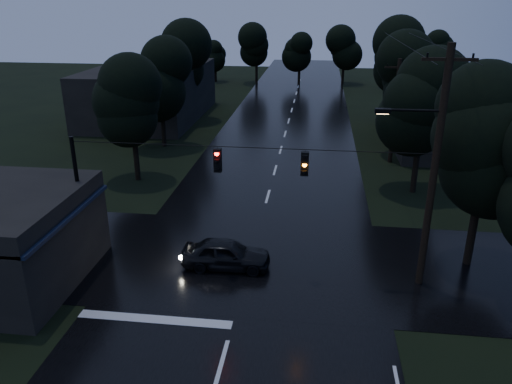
# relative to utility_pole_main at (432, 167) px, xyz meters

# --- Properties ---
(main_road) EXTENTS (12.00, 120.00, 0.02)m
(main_road) POSITION_rel_utility_pole_main_xyz_m (-7.41, 19.00, -5.26)
(main_road) COLOR black
(main_road) RESTS_ON ground
(cross_street) EXTENTS (60.00, 9.00, 0.02)m
(cross_street) POSITION_rel_utility_pole_main_xyz_m (-7.41, 1.00, -5.26)
(cross_street) COLOR black
(cross_street) RESTS_ON ground
(building_far_right) EXTENTS (10.00, 14.00, 4.40)m
(building_far_right) POSITION_rel_utility_pole_main_xyz_m (6.59, 23.00, -3.06)
(building_far_right) COLOR black
(building_far_right) RESTS_ON ground
(building_far_left) EXTENTS (10.00, 16.00, 5.00)m
(building_far_left) POSITION_rel_utility_pole_main_xyz_m (-21.41, 29.00, -2.76)
(building_far_left) COLOR black
(building_far_left) RESTS_ON ground
(utility_pole_main) EXTENTS (3.50, 0.30, 10.00)m
(utility_pole_main) POSITION_rel_utility_pole_main_xyz_m (0.00, 0.00, 0.00)
(utility_pole_main) COLOR black
(utility_pole_main) RESTS_ON ground
(utility_pole_far) EXTENTS (2.00, 0.30, 7.50)m
(utility_pole_far) POSITION_rel_utility_pole_main_xyz_m (0.89, 17.00, -1.38)
(utility_pole_far) COLOR black
(utility_pole_far) RESTS_ON ground
(anchor_pole_left) EXTENTS (0.18, 0.18, 6.00)m
(anchor_pole_left) POSITION_rel_utility_pole_main_xyz_m (-14.91, 0.00, -2.26)
(anchor_pole_left) COLOR black
(anchor_pole_left) RESTS_ON ground
(span_signals) EXTENTS (15.00, 0.37, 1.12)m
(span_signals) POSITION_rel_utility_pole_main_xyz_m (-6.85, -0.01, -0.01)
(span_signals) COLOR black
(span_signals) RESTS_ON ground
(tree_corner_near) EXTENTS (4.48, 4.48, 9.44)m
(tree_corner_near) POSITION_rel_utility_pole_main_xyz_m (2.59, 2.00, 0.74)
(tree_corner_near) COLOR black
(tree_corner_near) RESTS_ON ground
(tree_left_a) EXTENTS (3.92, 3.92, 8.26)m
(tree_left_a) POSITION_rel_utility_pole_main_xyz_m (-16.41, 11.00, -0.02)
(tree_left_a) COLOR black
(tree_left_a) RESTS_ON ground
(tree_left_b) EXTENTS (4.20, 4.20, 8.85)m
(tree_left_b) POSITION_rel_utility_pole_main_xyz_m (-17.01, 19.00, 0.36)
(tree_left_b) COLOR black
(tree_left_b) RESTS_ON ground
(tree_left_c) EXTENTS (4.48, 4.48, 9.44)m
(tree_left_c) POSITION_rel_utility_pole_main_xyz_m (-17.61, 29.00, 0.74)
(tree_left_c) COLOR black
(tree_left_c) RESTS_ON ground
(tree_right_a) EXTENTS (4.20, 4.20, 8.85)m
(tree_right_a) POSITION_rel_utility_pole_main_xyz_m (1.59, 11.00, 0.36)
(tree_right_a) COLOR black
(tree_right_a) RESTS_ON ground
(tree_right_b) EXTENTS (4.48, 4.48, 9.44)m
(tree_right_b) POSITION_rel_utility_pole_main_xyz_m (2.19, 19.00, 0.74)
(tree_right_b) COLOR black
(tree_right_b) RESTS_ON ground
(tree_right_c) EXTENTS (4.76, 4.76, 10.03)m
(tree_right_c) POSITION_rel_utility_pole_main_xyz_m (2.79, 29.00, 1.11)
(tree_right_c) COLOR black
(tree_right_c) RESTS_ON ground
(car) EXTENTS (4.02, 1.69, 1.36)m
(car) POSITION_rel_utility_pole_main_xyz_m (-8.40, 0.27, -4.58)
(car) COLOR black
(car) RESTS_ON ground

